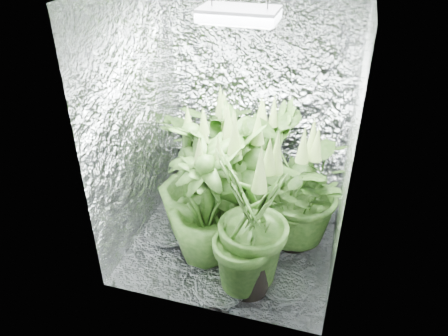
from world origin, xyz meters
The scene contains 13 objects.
ground centered at (0.00, 0.00, 0.00)m, with size 1.60×1.60×0.00m, color silver.
walls centered at (0.00, 0.00, 1.00)m, with size 1.62×1.62×2.00m.
grow_lamp centered at (0.00, 0.00, 1.83)m, with size 0.50×0.30×0.22m.
plant_a centered at (-0.35, 0.55, 0.52)m, with size 1.12×1.12×1.10m.
plant_b centered at (-0.11, 0.33, 0.51)m, with size 0.74×0.74×1.09m.
plant_c centered at (0.15, 0.40, 0.53)m, with size 0.72×0.72×1.14m.
plant_d centered at (-0.34, -0.04, 0.54)m, with size 0.79×0.79×1.15m.
plant_e centered at (0.47, 0.08, 0.52)m, with size 1.19×1.19×1.10m.
plant_f centered at (0.06, -0.14, 0.58)m, with size 0.72×0.72×1.25m.
plant_g centered at (0.23, -0.52, 0.58)m, with size 0.68×0.68×1.24m.
plant_h centered at (-0.17, -0.28, 0.51)m, with size 0.73×0.73×1.09m.
circulation_fan centered at (0.58, 0.56, 0.16)m, with size 0.17×0.34×0.39m.
plant_label centered at (0.30, -0.55, 0.30)m, with size 0.06×0.01×0.09m, color white.
Camera 1 is at (0.70, -2.77, 2.45)m, focal length 35.00 mm.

